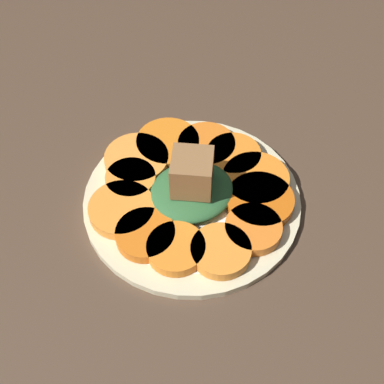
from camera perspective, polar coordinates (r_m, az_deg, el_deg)
The scene contains 16 objects.
table_slab at distance 67.43cm, azimuth 0.00°, elevation -1.61°, with size 120.00×120.00×2.00cm, color #4C3828.
plate at distance 66.21cm, azimuth 0.00°, elevation -0.84°, with size 26.78×26.78×1.05cm.
carrot_slice_0 at distance 60.74cm, azimuth -1.72°, elevation -6.05°, with size 6.74×6.74×1.39cm, color orange.
carrot_slice_1 at distance 60.64cm, azimuth 3.09°, elevation -6.30°, with size 6.92×6.92×1.39cm, color orange.
carrot_slice_2 at distance 62.56cm, azimuth 6.55°, elevation -3.94°, with size 6.69×6.69×1.39cm, color orange.
carrot_slice_3 at distance 65.03cm, azimuth 7.26°, elevation -0.96°, with size 8.22×8.22×1.39cm, color #D45E12.
carrot_slice_4 at distance 66.99cm, azimuth 6.80°, elevation 1.28°, with size 8.33×8.33×1.39cm, color orange.
carrot_slice_5 at distance 69.34cm, azimuth 4.45°, elevation 3.88°, with size 7.04×7.04×1.39cm, color orange.
carrot_slice_6 at distance 70.32cm, azimuth 1.55°, elevation 4.94°, with size 7.55×7.55×1.39cm, color orange.
carrot_slice_7 at distance 70.67cm, azimuth -2.59°, elevation 5.20°, with size 8.28×8.28×1.39cm, color orange.
carrot_slice_8 at distance 69.07cm, azimuth -5.92°, elevation 3.46°, with size 8.26×8.26×1.39cm, color #F99438.
carrot_slice_9 at distance 66.98cm, azimuth -6.55°, elevation 1.31°, with size 6.29×6.29×1.39cm, color orange.
carrot_slice_10 at distance 64.32cm, azimuth -7.50°, elevation -1.85°, with size 7.96×7.96×1.39cm, color orange.
carrot_slice_11 at distance 61.95cm, azimuth -4.99°, elevation -4.57°, with size 6.95×6.95×1.39cm, color orange.
center_pile at distance 63.62cm, azimuth -0.00°, elevation 0.96°, with size 10.37×9.34×7.06cm.
fork at distance 70.13cm, azimuth -1.13°, elevation 4.17°, with size 16.94×9.15×0.40cm.
Camera 1 is at (18.02, 35.48, 55.44)cm, focal length 50.00 mm.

